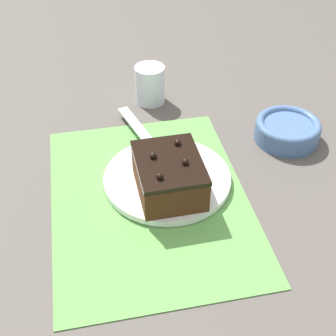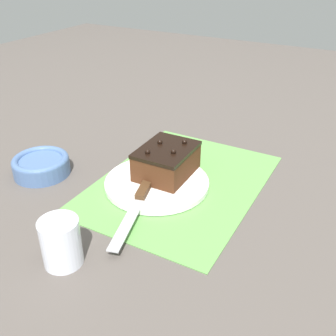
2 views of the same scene
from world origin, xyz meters
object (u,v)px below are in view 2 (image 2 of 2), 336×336
at_px(small_bowl, 41,165).
at_px(drinking_glass, 61,242).
at_px(cake_plate, 157,183).
at_px(serving_knife, 139,200).
at_px(chocolate_cake, 167,161).

bearing_deg(small_bowl, drinking_glass, -129.02).
xyz_separation_m(cake_plate, serving_knife, (-0.09, -0.01, 0.01)).
bearing_deg(drinking_glass, serving_knife, -8.21).
relative_size(drinking_glass, small_bowl, 0.66).
bearing_deg(serving_knife, small_bowl, -16.98).
distance_m(serving_knife, drinking_glass, 0.20).
relative_size(serving_knife, small_bowl, 1.75).
bearing_deg(chocolate_cake, drinking_glass, 176.07).
xyz_separation_m(serving_knife, small_bowl, (0.01, 0.28, 0.00)).
height_order(serving_knife, drinking_glass, drinking_glass).
bearing_deg(drinking_glass, small_bowl, 50.98).
height_order(cake_plate, chocolate_cake, chocolate_cake).
height_order(cake_plate, small_bowl, small_bowl).
bearing_deg(cake_plate, drinking_glass, 176.43).
xyz_separation_m(drinking_glass, small_bowl, (0.20, 0.25, -0.02)).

